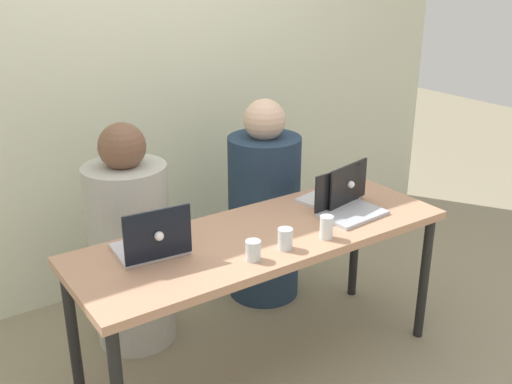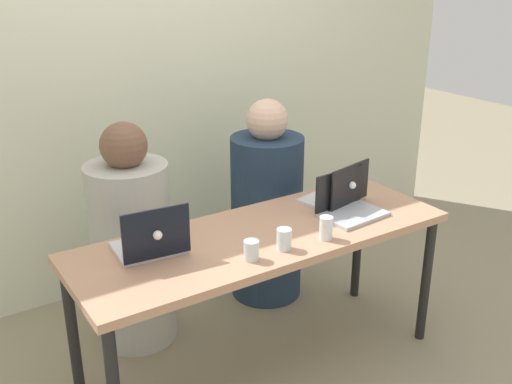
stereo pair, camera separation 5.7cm
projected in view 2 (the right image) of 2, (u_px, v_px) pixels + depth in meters
name	position (u px, v px, depth m)	size (l,w,h in m)	color
ground_plane	(263.00, 365.00, 3.02)	(12.00, 12.00, 0.00)	gray
back_wall	(148.00, 68.00, 3.49)	(4.66, 0.10, 2.64)	beige
desk	(263.00, 246.00, 2.78)	(1.79, 0.63, 0.74)	tan
person_on_left	(132.00, 247.00, 3.08)	(0.43, 0.43, 1.19)	#B1B1A6
person_on_right	(267.00, 212.00, 3.50)	(0.51, 0.51, 1.20)	#21344B
laptop_back_left	(151.00, 243.00, 2.54)	(0.31, 0.29, 0.24)	silver
laptop_front_right	(349.00, 206.00, 2.93)	(0.33, 0.25, 0.21)	#AFB3BC
laptop_back_right	(337.00, 194.00, 3.07)	(0.34, 0.29, 0.22)	silver
water_glass_left	(251.00, 252.00, 2.49)	(0.06, 0.06, 0.09)	silver
water_glass_center	(284.00, 241.00, 2.58)	(0.07, 0.07, 0.10)	silver
water_glass_right	(326.00, 229.00, 2.67)	(0.06, 0.06, 0.11)	white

